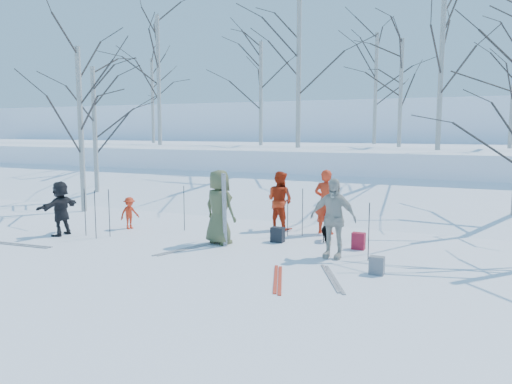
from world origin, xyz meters
The scene contains 36 objects.
ground centered at (0.00, 0.00, 0.00)m, with size 120.00×120.00×0.00m, color white.
snow_ramp centered at (0.00, 7.00, 0.15)m, with size 70.00×9.50×1.40m, color white.
snow_plateau centered at (0.00, 17.00, 1.00)m, with size 70.00×18.00×2.20m, color white.
far_hill centered at (0.00, 38.00, 2.00)m, with size 90.00×30.00×6.00m, color white.
skier_olive_center centered at (-0.63, 0.58, 0.97)m, with size 0.95×0.62×1.95m, color #495030.
skier_red_north centered at (1.53, 2.97, 0.93)m, with size 0.68×0.44×1.86m, color red.
skier_redor_behind centered at (0.10, 3.00, 0.88)m, with size 0.85×0.66×1.75m, color red.
skier_red_seated centered at (-4.06, 1.19, 0.48)m, with size 0.62×0.36×0.97m, color red.
skier_cream_east centered at (2.46, 0.42, 0.94)m, with size 1.10×0.46×1.87m, color beige.
skier_grey_west centered at (-5.23, -0.35, 0.77)m, with size 1.44×0.46×1.55m, color black.
dog centered at (1.85, 2.04, 0.27)m, with size 0.30×0.65×0.55m, color black.
upright_ski_left centered at (-0.36, 0.33, 0.95)m, with size 0.07×0.02×1.90m, color silver.
upright_ski_right centered at (-0.32, 0.31, 0.95)m, with size 0.07×0.02×1.90m, color silver.
ski_pair_a centered at (1.95, -1.71, 0.01)m, with size 0.88×1.84×0.02m, color red, non-canonical shape.
ski_pair_b centered at (-5.26, -1.72, 0.01)m, with size 1.91×0.36×0.02m, color silver, non-canonical shape.
ski_pair_c centered at (-1.11, -0.31, 0.01)m, with size 0.77×1.87×0.02m, color silver, non-canonical shape.
ski_pair_d centered at (2.93, -1.21, 0.01)m, with size 1.02×1.79×0.02m, color silver, non-canonical shape.
ski_pole_a centered at (-4.03, -0.29, 0.67)m, with size 0.02×0.02×1.34m, color black.
ski_pole_b centered at (-2.42, 1.67, 0.67)m, with size 0.02×0.02×1.34m, color black.
ski_pole_c centered at (0.65, 2.23, 0.67)m, with size 0.02×0.02×1.34m, color black.
ski_pole_d centered at (-4.58, -0.10, 0.67)m, with size 0.02×0.02×1.34m, color black.
ski_pole_e centered at (3.28, 0.51, 0.67)m, with size 0.02×0.02×1.34m, color black.
ski_pole_f centered at (1.01, 2.44, 0.67)m, with size 0.02×0.02×1.34m, color black.
ski_pole_g centered at (-3.86, 0.07, 0.67)m, with size 0.02×0.02×1.34m, color black.
backpack_red centered at (2.83, 1.50, 0.21)m, with size 0.32×0.22×0.42m, color maroon.
backpack_grey centered at (3.68, -0.53, 0.19)m, with size 0.30×0.20×0.38m, color slate.
backpack_dark centered at (0.68, 1.39, 0.20)m, with size 0.34×0.24×0.40m, color black.
birch_plateau_a centered at (3.93, 9.71, 5.23)m, with size 4.84×4.84×6.06m, color silver, non-canonical shape.
birch_plateau_c centered at (-4.64, 12.21, 4.73)m, with size 4.14×4.14×5.06m, color silver, non-canonical shape.
birch_plateau_d centered at (-1.83, 9.87, 5.43)m, with size 5.12×5.12×6.45m, color silver, non-canonical shape.
birch_plateau_e centered at (-9.50, 10.47, 5.41)m, with size 5.09×5.09×6.41m, color silver, non-canonical shape.
birch_plateau_f centered at (0.10, 16.71, 5.14)m, with size 4.72×4.72×5.88m, color silver, non-canonical shape.
birch_plateau_g centered at (2.05, 12.54, 4.59)m, with size 3.94×3.94×4.78m, color silver, non-canonical shape.
birch_plateau_h centered at (-11.98, 13.32, 4.61)m, with size 3.98×3.98×4.83m, color silver, non-canonical shape.
birch_edge_a centered at (-7.69, 3.12, 2.95)m, with size 4.73×4.73×5.90m, color silver, non-canonical shape.
birch_edge_d centered at (-9.14, 5.41, 2.77)m, with size 4.48×4.48×5.54m, color silver, non-canonical shape.
Camera 1 is at (5.59, -10.70, 2.99)m, focal length 35.00 mm.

